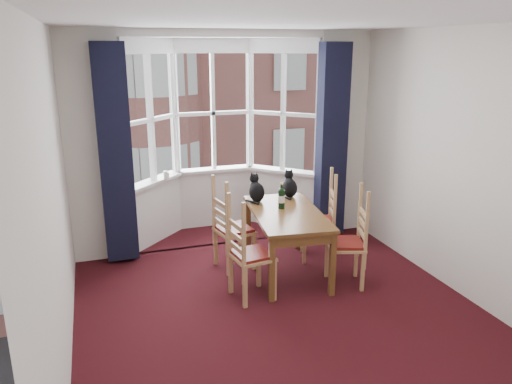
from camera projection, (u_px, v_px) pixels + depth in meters
name	position (u px, v px, depth m)	size (l,w,h in m)	color
floor	(290.00, 325.00, 4.83)	(4.50, 4.50, 0.00)	black
ceiling	(297.00, 20.00, 4.04)	(4.50, 4.50, 0.00)	white
wall_left	(53.00, 208.00, 3.83)	(4.50, 4.50, 0.00)	silver
wall_right	(476.00, 169.00, 5.04)	(4.50, 4.50, 0.00)	silver
wall_near	(473.00, 306.00, 2.39)	(4.00, 4.00, 0.00)	silver
wall_back_pier_left	(94.00, 150.00, 5.99)	(0.70, 0.12, 2.80)	silver
wall_back_pier_right	(341.00, 135.00, 6.98)	(0.70, 0.12, 2.80)	silver
bay_window	(218.00, 135.00, 6.94)	(2.76, 0.94, 2.80)	white
curtain_left	(115.00, 155.00, 5.91)	(0.38, 0.22, 2.60)	black
curtain_right	(332.00, 141.00, 6.76)	(0.38, 0.22, 2.60)	black
dining_table	(287.00, 219.00, 5.79)	(0.93, 1.51, 0.76)	brown
chair_left_near	(244.00, 257.00, 5.21)	(0.46, 0.47, 0.92)	tan
chair_left_far	(227.00, 232.00, 5.93)	(0.47, 0.49, 0.92)	tan
chair_right_near	(354.00, 245.00, 5.54)	(0.51, 0.52, 0.92)	tan
chair_right_far	(325.00, 222.00, 6.24)	(0.51, 0.53, 0.92)	tan
cat_left	(256.00, 190.00, 6.12)	(0.20, 0.27, 0.36)	black
cat_right	(290.00, 186.00, 6.31)	(0.23, 0.28, 0.35)	black
wine_bottle	(281.00, 197.00, 5.84)	(0.08, 0.08, 0.31)	black
candle_tall	(166.00, 175.00, 6.70)	(0.06, 0.06, 0.11)	white
candle_short	(167.00, 175.00, 6.74)	(0.06, 0.06, 0.09)	white
street	(120.00, 170.00, 35.89)	(80.00, 80.00, 0.00)	#333335
tenement_building	(138.00, 76.00, 17.14)	(18.40, 7.80, 15.20)	#A96257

